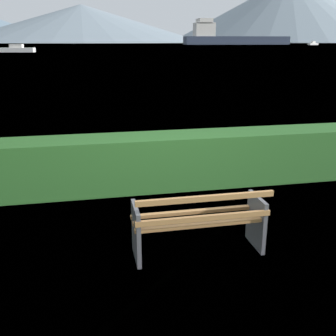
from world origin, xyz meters
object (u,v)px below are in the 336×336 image
at_px(park_bench, 199,222).
at_px(sailboat_mid, 313,44).
at_px(cargo_ship_large, 229,37).
at_px(tender_far, 17,49).

bearing_deg(park_bench, sailboat_mid, 58.84).
height_order(cargo_ship_large, sailboat_mid, cargo_ship_large).
bearing_deg(park_bench, cargo_ship_large, 69.96).
bearing_deg(tender_far, sailboat_mid, 40.13).
xyz_separation_m(park_bench, cargo_ship_large, (91.95, 252.12, 3.98)).
height_order(park_bench, cargo_ship_large, cargo_ship_large).
bearing_deg(sailboat_mid, tender_far, -139.87).
bearing_deg(sailboat_mid, park_bench, -121.16).
relative_size(park_bench, sailboat_mid, 0.23).
relative_size(park_bench, cargo_ship_large, 0.02).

